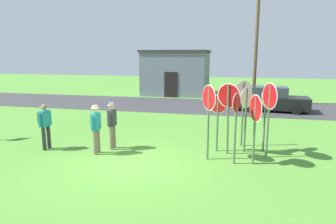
# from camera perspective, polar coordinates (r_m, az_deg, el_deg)

# --- Properties ---
(ground_plane) EXTENTS (80.00, 80.00, 0.00)m
(ground_plane) POSITION_cam_1_polar(r_m,az_deg,el_deg) (9.66, -7.85, -10.17)
(ground_plane) COLOR #518E33
(street_asphalt) EXTENTS (60.00, 6.40, 0.01)m
(street_asphalt) POSITION_cam_1_polar(r_m,az_deg,el_deg) (20.90, 3.84, 1.29)
(street_asphalt) COLOR #38383A
(street_asphalt) RESTS_ON ground
(building_background) EXTENTS (5.69, 4.68, 3.88)m
(building_background) POSITION_cam_1_polar(r_m,az_deg,el_deg) (26.88, 1.61, 7.58)
(building_background) COLOR slate
(building_background) RESTS_ON ground
(utility_pole) EXTENTS (1.80, 0.24, 8.73)m
(utility_pole) POSITION_cam_1_polar(r_m,az_deg,el_deg) (21.82, 16.54, 13.26)
(utility_pole) COLOR brown
(utility_pole) RESTS_ON ground
(parked_car_on_street) EXTENTS (4.43, 2.27, 1.51)m
(parked_car_on_street) POSITION_cam_1_polar(r_m,az_deg,el_deg) (19.84, 19.14, 2.21)
(parked_car_on_street) COLOR black
(parked_car_on_street) RESTS_ON ground
(stop_sign_leaning_right) EXTENTS (0.39, 0.81, 2.56)m
(stop_sign_leaning_right) POSITION_cam_1_polar(r_m,az_deg,el_deg) (10.48, 18.75, 1.12)
(stop_sign_leaning_right) COLOR #51664C
(stop_sign_leaning_right) RESTS_ON ground
(stop_sign_tallest) EXTENTS (0.80, 0.38, 2.51)m
(stop_sign_tallest) POSITION_cam_1_polar(r_m,az_deg,el_deg) (10.46, 11.46, 1.21)
(stop_sign_tallest) COLOR #51664C
(stop_sign_tallest) RESTS_ON ground
(stop_sign_center_cluster) EXTENTS (0.34, 0.80, 2.25)m
(stop_sign_center_cluster) POSITION_cam_1_polar(r_m,az_deg,el_deg) (9.68, 16.30, -0.87)
(stop_sign_center_cluster) COLOR #51664C
(stop_sign_center_cluster) RESTS_ON ground
(stop_sign_far_back) EXTENTS (0.50, 0.70, 2.51)m
(stop_sign_far_back) POSITION_cam_1_polar(r_m,az_deg,el_deg) (9.80, 7.75, 0.72)
(stop_sign_far_back) COLOR #51664C
(stop_sign_far_back) RESTS_ON ground
(stop_sign_nearest) EXTENTS (0.43, 0.65, 2.37)m
(stop_sign_nearest) POSITION_cam_1_polar(r_m,az_deg,el_deg) (10.85, 14.69, 0.82)
(stop_sign_nearest) COLOR #51664C
(stop_sign_nearest) RESTS_ON ground
(stop_sign_leaning_left) EXTENTS (0.66, 0.14, 2.07)m
(stop_sign_leaning_left) POSITION_cam_1_polar(r_m,az_deg,el_deg) (10.80, 9.47, -0.27)
(stop_sign_leaning_left) COLOR #51664C
(stop_sign_leaning_left) RESTS_ON ground
(stop_sign_low_front) EXTENTS (0.24, 0.59, 2.30)m
(stop_sign_low_front) POSITION_cam_1_polar(r_m,az_deg,el_deg) (9.57, 12.85, -1.00)
(stop_sign_low_front) COLOR #51664C
(stop_sign_low_front) RESTS_ON ground
(stop_sign_rear_left) EXTENTS (0.35, 0.63, 2.34)m
(stop_sign_rear_left) POSITION_cam_1_polar(r_m,az_deg,el_deg) (11.20, 18.10, 0.75)
(stop_sign_rear_left) COLOR #51664C
(stop_sign_rear_left) RESTS_ON ground
(stop_sign_rear_right) EXTENTS (0.62, 0.29, 2.51)m
(stop_sign_rear_right) POSITION_cam_1_polar(r_m,az_deg,el_deg) (11.60, 14.14, 1.76)
(stop_sign_rear_right) COLOR #51664C
(stop_sign_rear_right) RESTS_ON ground
(person_in_teal) EXTENTS (0.31, 0.57, 1.74)m
(person_in_teal) POSITION_cam_1_polar(r_m,az_deg,el_deg) (11.20, -10.63, -2.06)
(person_in_teal) COLOR #7A6B56
(person_in_teal) RESTS_ON ground
(person_in_dark_shirt) EXTENTS (0.42, 0.56, 1.69)m
(person_in_dark_shirt) POSITION_cam_1_polar(r_m,az_deg,el_deg) (11.84, -22.48, -2.02)
(person_in_dark_shirt) COLOR #2D2D33
(person_in_dark_shirt) RESTS_ON ground
(person_on_left) EXTENTS (0.31, 0.57, 1.74)m
(person_on_left) POSITION_cam_1_polar(r_m,az_deg,el_deg) (10.74, -13.61, -2.73)
(person_on_left) COLOR #7A6B56
(person_on_left) RESTS_ON ground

